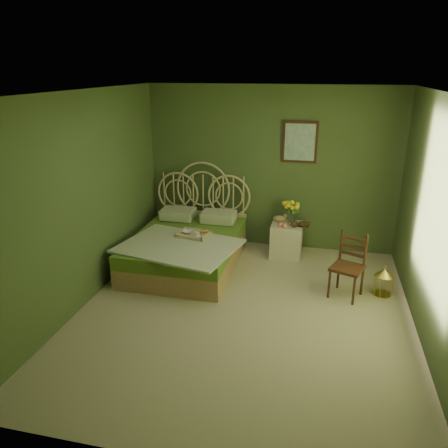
% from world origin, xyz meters
% --- Properties ---
extents(floor, '(4.50, 4.50, 0.00)m').
position_xyz_m(floor, '(0.00, 0.00, 0.00)').
color(floor, tan).
rests_on(floor, ground).
extents(ceiling, '(4.50, 4.50, 0.00)m').
position_xyz_m(ceiling, '(0.00, 0.00, 2.60)').
color(ceiling, silver).
rests_on(ceiling, wall_back).
extents(wall_back, '(4.00, 0.00, 4.00)m').
position_xyz_m(wall_back, '(0.00, 2.25, 1.30)').
color(wall_back, '#4F6434').
rests_on(wall_back, floor).
extents(wall_left, '(0.00, 4.50, 4.50)m').
position_xyz_m(wall_left, '(-2.00, 0.00, 1.30)').
color(wall_left, '#4F6434').
rests_on(wall_left, floor).
extents(wall_right, '(0.00, 4.50, 4.50)m').
position_xyz_m(wall_right, '(2.00, 0.00, 1.30)').
color(wall_right, '#4F6434').
rests_on(wall_right, floor).
extents(wall_art, '(0.54, 0.04, 0.64)m').
position_xyz_m(wall_art, '(0.44, 2.22, 1.75)').
color(wall_art, '#3B1B10').
rests_on(wall_art, wall_back).
extents(bed, '(1.76, 2.22, 1.37)m').
position_xyz_m(bed, '(-1.10, 1.18, 0.30)').
color(bed, tan).
rests_on(bed, floor).
extents(nightstand, '(0.48, 0.48, 0.96)m').
position_xyz_m(nightstand, '(0.34, 1.86, 0.35)').
color(nightstand, beige).
rests_on(nightstand, floor).
extents(chair, '(0.49, 0.49, 0.86)m').
position_xyz_m(chair, '(1.22, 0.76, 0.47)').
color(chair, '#3B1B10').
rests_on(chair, floor).
extents(birdcage, '(0.24, 0.24, 0.37)m').
position_xyz_m(birdcage, '(1.70, 0.85, 0.18)').
color(birdcage, gold).
rests_on(birdcage, floor).
extents(book_lower, '(0.18, 0.23, 0.02)m').
position_xyz_m(book_lower, '(0.52, 1.86, 0.54)').
color(book_lower, '#381E0F').
rests_on(book_lower, nightstand).
extents(book_upper, '(0.23, 0.26, 0.02)m').
position_xyz_m(book_upper, '(0.52, 1.86, 0.56)').
color(book_upper, '#472819').
rests_on(book_upper, nightstand).
extents(cereal_bowl, '(0.16, 0.16, 0.04)m').
position_xyz_m(cereal_bowl, '(-1.06, 1.12, 0.55)').
color(cereal_bowl, white).
rests_on(cereal_bowl, bed).
extents(coffee_cup, '(0.09, 0.09, 0.07)m').
position_xyz_m(coffee_cup, '(-0.88, 1.01, 0.57)').
color(coffee_cup, white).
rests_on(coffee_cup, bed).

